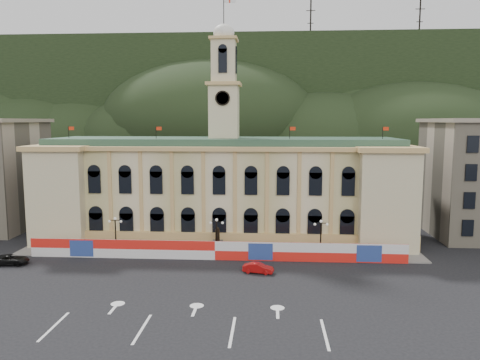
# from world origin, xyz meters

# --- Properties ---
(ground) EXTENTS (260.00, 260.00, 0.00)m
(ground) POSITION_xyz_m (0.00, 0.00, 0.00)
(ground) COLOR black
(ground) RESTS_ON ground
(lane_markings) EXTENTS (26.00, 10.00, 0.02)m
(lane_markings) POSITION_xyz_m (0.00, -5.00, 0.00)
(lane_markings) COLOR white
(lane_markings) RESTS_ON ground
(hill_ridge) EXTENTS (230.00, 80.00, 64.00)m
(hill_ridge) POSITION_xyz_m (0.03, 121.99, 19.48)
(hill_ridge) COLOR black
(hill_ridge) RESTS_ON ground
(city_hall) EXTENTS (56.20, 17.60, 37.10)m
(city_hall) POSITION_xyz_m (0.00, 27.63, 7.85)
(city_hall) COLOR beige
(city_hall) RESTS_ON ground
(hoarding_fence) EXTENTS (50.00, 0.44, 2.50)m
(hoarding_fence) POSITION_xyz_m (0.06, 15.07, 1.25)
(hoarding_fence) COLOR red
(hoarding_fence) RESTS_ON ground
(pavement) EXTENTS (56.00, 5.50, 0.16)m
(pavement) POSITION_xyz_m (0.00, 17.75, 0.08)
(pavement) COLOR slate
(pavement) RESTS_ON ground
(statue) EXTENTS (1.40, 1.40, 3.72)m
(statue) POSITION_xyz_m (0.00, 18.00, 1.19)
(statue) COLOR #595651
(statue) RESTS_ON ground
(lamp_left) EXTENTS (1.96, 0.44, 5.15)m
(lamp_left) POSITION_xyz_m (-14.00, 17.00, 3.07)
(lamp_left) COLOR black
(lamp_left) RESTS_ON ground
(lamp_center) EXTENTS (1.96, 0.44, 5.15)m
(lamp_center) POSITION_xyz_m (0.00, 17.00, 3.07)
(lamp_center) COLOR black
(lamp_center) RESTS_ON ground
(lamp_right) EXTENTS (1.96, 0.44, 5.15)m
(lamp_right) POSITION_xyz_m (14.00, 17.00, 3.07)
(lamp_right) COLOR black
(lamp_right) RESTS_ON ground
(red_sedan) EXTENTS (2.72, 4.19, 1.22)m
(red_sedan) POSITION_xyz_m (5.83, 9.99, 0.61)
(red_sedan) COLOR #9E0B0B
(red_sedan) RESTS_ON ground
(black_suv) EXTENTS (3.05, 5.01, 1.27)m
(black_suv) POSITION_xyz_m (-25.85, 11.24, 0.64)
(black_suv) COLOR black
(black_suv) RESTS_ON ground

